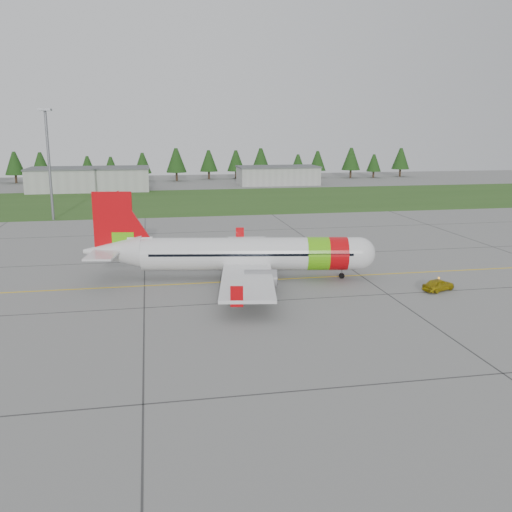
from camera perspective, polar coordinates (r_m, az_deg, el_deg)
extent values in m
plane|color=gray|center=(57.94, 3.91, -4.36)|extent=(320.00, 320.00, 0.00)
cylinder|color=silver|center=(64.95, -0.49, 0.23)|extent=(24.98, 7.78, 3.71)
sphere|color=silver|center=(66.23, 10.26, 0.27)|extent=(3.71, 3.71, 3.71)
cone|color=silver|center=(66.60, -14.11, 0.45)|extent=(7.18, 4.76, 3.71)
cube|color=black|center=(66.21, 10.51, 0.55)|extent=(1.91, 2.69, 0.53)
cylinder|color=#5DC40E|center=(65.46, 6.18, 0.25)|extent=(3.07, 4.15, 3.79)
cylinder|color=red|center=(65.79, 8.15, 0.26)|extent=(2.69, 4.08, 3.79)
cube|color=silver|center=(65.18, -0.91, -0.67)|extent=(10.23, 30.86, 0.34)
cube|color=red|center=(79.86, -1.62, 2.19)|extent=(1.15, 0.36, 1.90)
cube|color=red|center=(50.45, -1.94, -4.06)|extent=(1.15, 0.36, 1.90)
cylinder|color=gray|center=(70.40, 0.24, -0.10)|extent=(3.71, 2.54, 2.00)
cylinder|color=gray|center=(60.26, 0.47, -2.30)|extent=(3.71, 2.54, 2.00)
cube|color=red|center=(65.97, -14.10, 3.15)|extent=(4.37, 1.07, 7.22)
cube|color=#5DC40E|center=(66.11, -13.12, 1.38)|extent=(2.50, 0.81, 2.28)
cube|color=silver|center=(66.66, -14.52, 0.64)|extent=(4.82, 11.28, 0.21)
cylinder|color=slate|center=(66.40, 8.57, -1.66)|extent=(0.17, 0.17, 1.33)
cylinder|color=black|center=(66.49, 8.56, -1.95)|extent=(0.68, 0.37, 0.65)
cylinder|color=slate|center=(68.00, -1.71, -0.98)|extent=(0.21, 0.21, 1.81)
cylinder|color=black|center=(68.10, -2.03, -1.31)|extent=(1.05, 0.59, 0.99)
cylinder|color=slate|center=(62.84, -1.76, -2.12)|extent=(0.21, 0.21, 1.81)
cylinder|color=black|center=(62.95, -2.11, -2.48)|extent=(1.05, 0.59, 0.99)
imported|color=yellow|center=(63.44, 17.85, -1.65)|extent=(1.80, 1.93, 3.83)
imported|color=silver|center=(102.90, -14.79, 4.11)|extent=(1.71, 1.62, 4.74)
cube|color=#30561E|center=(137.36, -4.71, 5.56)|extent=(320.00, 50.00, 0.03)
cube|color=gold|center=(65.41, 2.16, -2.34)|extent=(120.00, 0.25, 0.02)
cube|color=#A8A8A3|center=(164.94, -16.29, 7.33)|extent=(32.00, 14.00, 6.00)
cube|color=#A8A8A3|center=(176.57, 2.19, 8.01)|extent=(24.00, 12.00, 5.20)
cylinder|color=slate|center=(113.22, -19.96, 8.41)|extent=(0.50, 0.50, 20.00)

